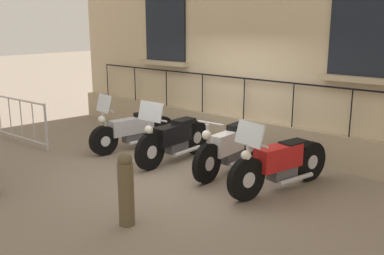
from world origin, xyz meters
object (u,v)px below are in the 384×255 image
at_px(motorcycle_silver, 133,130).
at_px(bollard, 126,189).
at_px(motorcycle_black, 173,139).
at_px(crowd_barrier, 16,119).
at_px(motorcycle_red, 279,163).
at_px(motorcycle_white, 229,149).

xyz_separation_m(motorcycle_silver, bollard, (2.52, 2.71, 0.11)).
bearing_deg(motorcycle_black, crowd_barrier, -69.92).
distance_m(motorcycle_black, crowd_barrier, 3.90).
bearing_deg(motorcycle_silver, motorcycle_black, 86.19).
xyz_separation_m(motorcycle_black, motorcycle_red, (-0.03, 2.35, -0.01)).
distance_m(motorcycle_silver, motorcycle_white, 2.49).
xyz_separation_m(motorcycle_white, crowd_barrier, (1.53, -4.87, 0.12)).
bearing_deg(motorcycle_silver, bollard, 47.00).
bearing_deg(motorcycle_silver, crowd_barrier, -59.13).
distance_m(crowd_barrier, bollard, 5.21).
xyz_separation_m(crowd_barrier, bollard, (1.10, 5.09, -0.05)).
xyz_separation_m(motorcycle_white, motorcycle_red, (0.16, 1.14, 0.02)).
bearing_deg(motorcycle_black, motorcycle_silver, -93.81).
relative_size(crowd_barrier, bollard, 2.34).
relative_size(motorcycle_red, bollard, 2.10).
xyz_separation_m(motorcycle_silver, crowd_barrier, (1.42, -2.38, 0.15)).
relative_size(motorcycle_silver, bollard, 2.04).
bearing_deg(motorcycle_red, motorcycle_white, -98.12).
distance_m(motorcycle_black, motorcycle_red, 2.35).
relative_size(motorcycle_red, crowd_barrier, 0.90).
height_order(motorcycle_silver, motorcycle_white, motorcycle_silver).
xyz_separation_m(motorcycle_silver, motorcycle_white, (-0.10, 2.49, 0.03)).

